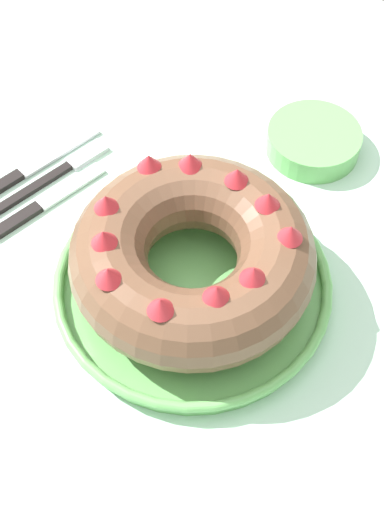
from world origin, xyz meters
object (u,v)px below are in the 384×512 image
at_px(cake_knife, 37,208).
at_px(side_bowl, 313,141).
at_px(serving_knife, 19,176).
at_px(bundt_cake, 192,255).
at_px(serving_dish, 192,285).
at_px(fork, 52,176).

bearing_deg(cake_knife, side_bowl, 70.39).
distance_m(serving_knife, side_bowl, 0.40).
bearing_deg(serving_knife, bundt_cake, 14.33).
height_order(serving_dish, fork, serving_dish).
height_order(serving_dish, side_bowl, side_bowl).
distance_m(serving_dish, cake_knife, 0.23).
bearing_deg(serving_knife, side_bowl, 59.57).
relative_size(fork, serving_knife, 0.90).
distance_m(bundt_cake, serving_knife, 0.30).
height_order(bundt_cake, side_bowl, bundt_cake).
relative_size(bundt_cake, cake_knife, 1.50).
distance_m(fork, cake_knife, 0.05).
relative_size(serving_dish, bundt_cake, 1.18).
height_order(bundt_cake, fork, bundt_cake).
height_order(serving_dish, bundt_cake, bundt_cake).
distance_m(bundt_cake, side_bowl, 0.29).
relative_size(bundt_cake, fork, 1.32).
distance_m(fork, side_bowl, 0.35).
bearing_deg(fork, serving_dish, 4.32).
bearing_deg(cake_knife, serving_knife, 174.25).
distance_m(serving_knife, cake_knife, 0.06).
bearing_deg(bundt_cake, serving_knife, -170.52).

